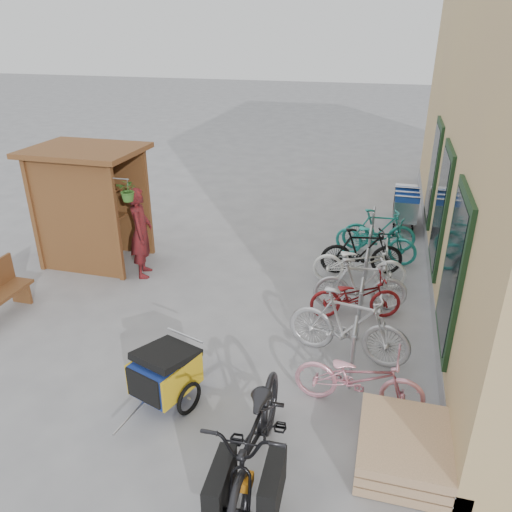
% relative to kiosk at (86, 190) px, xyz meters
% --- Properties ---
extents(ground, '(80.00, 80.00, 0.00)m').
position_rel_kiosk_xyz_m(ground, '(3.28, -2.47, -1.55)').
color(ground, '#959597').
extents(kiosk, '(2.49, 1.65, 2.40)m').
position_rel_kiosk_xyz_m(kiosk, '(0.00, 0.00, 0.00)').
color(kiosk, brown).
rests_on(kiosk, ground).
extents(bike_rack, '(0.05, 5.35, 0.86)m').
position_rel_kiosk_xyz_m(bike_rack, '(5.58, -0.07, -1.04)').
color(bike_rack, '#A5A8AD').
rests_on(bike_rack, ground).
extents(pallet_stack, '(1.00, 1.20, 0.40)m').
position_rel_kiosk_xyz_m(pallet_stack, '(6.28, -3.87, -1.34)').
color(pallet_stack, tan).
rests_on(pallet_stack, ground).
extents(shopping_carts, '(0.58, 1.60, 1.04)m').
position_rel_kiosk_xyz_m(shopping_carts, '(6.28, 3.76, -0.95)').
color(shopping_carts, silver).
rests_on(shopping_carts, ground).
extents(child_trailer, '(0.93, 1.43, 0.83)m').
position_rel_kiosk_xyz_m(child_trailer, '(3.26, -3.60, -1.09)').
color(child_trailer, navy).
rests_on(child_trailer, ground).
extents(cargo_bike, '(0.89, 2.31, 1.20)m').
position_rel_kiosk_xyz_m(cargo_bike, '(4.74, -4.53, -0.96)').
color(cargo_bike, black).
rests_on(cargo_bike, ground).
extents(person_kiosk, '(0.62, 0.76, 1.80)m').
position_rel_kiosk_xyz_m(person_kiosk, '(1.29, -0.30, -0.65)').
color(person_kiosk, maroon).
rests_on(person_kiosk, ground).
extents(bike_0, '(1.69, 0.65, 0.88)m').
position_rel_kiosk_xyz_m(bike_0, '(5.70, -3.04, -1.11)').
color(bike_0, pink).
rests_on(bike_0, ground).
extents(bike_1, '(1.90, 0.85, 1.11)m').
position_rel_kiosk_xyz_m(bike_1, '(5.46, -2.02, -1.00)').
color(bike_1, '#BBBCC1').
rests_on(bike_1, ground).
extents(bike_2, '(1.62, 0.93, 0.80)m').
position_rel_kiosk_xyz_m(bike_2, '(5.48, -0.84, -1.15)').
color(bike_2, maroon).
rests_on(bike_2, ground).
extents(bike_3, '(1.67, 0.73, 0.97)m').
position_rel_kiosk_xyz_m(bike_3, '(5.53, -0.55, -1.07)').
color(bike_3, '#BBBCC1').
rests_on(bike_3, ground).
extents(bike_4, '(1.76, 0.66, 0.92)m').
position_rel_kiosk_xyz_m(bike_4, '(5.44, 0.34, -1.09)').
color(bike_4, white).
rests_on(bike_4, ground).
extents(bike_5, '(1.68, 0.78, 0.97)m').
position_rel_kiosk_xyz_m(bike_5, '(5.45, 0.84, -1.07)').
color(bike_5, black).
rests_on(bike_5, ground).
extents(bike_6, '(1.85, 1.03, 0.92)m').
position_rel_kiosk_xyz_m(bike_6, '(5.68, 1.63, -1.09)').
color(bike_6, teal).
rests_on(bike_6, ground).
extents(bike_7, '(1.62, 0.60, 0.95)m').
position_rel_kiosk_xyz_m(bike_7, '(5.73, 2.10, -1.08)').
color(bike_7, teal).
rests_on(bike_7, ground).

